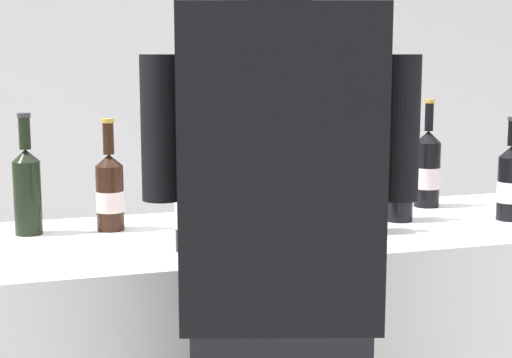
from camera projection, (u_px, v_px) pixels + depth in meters
wall_back at (151, 61)px, 4.61m from camera, size 8.00×0.10×2.80m
wine_bottle_0 at (340, 178)px, 2.38m from camera, size 0.08×0.08×0.35m
wine_bottle_1 at (320, 191)px, 2.15m from camera, size 0.08×0.08×0.31m
wine_bottle_2 at (400, 179)px, 2.31m from camera, size 0.08×0.08×0.33m
wine_bottle_3 at (427, 169)px, 2.53m from camera, size 0.08×0.08×0.35m
wine_bottle_4 at (27, 188)px, 2.13m from camera, size 0.08×0.08×0.34m
wine_bottle_6 at (190, 202)px, 1.95m from camera, size 0.08×0.08×0.34m
wine_bottle_7 at (369, 192)px, 2.16m from camera, size 0.08×0.08×0.30m
wine_bottle_8 at (110, 191)px, 2.19m from camera, size 0.08×0.08×0.32m
wine_bottle_9 at (511, 182)px, 2.32m from camera, size 0.08×0.08×0.31m
wine_glass at (259, 187)px, 2.11m from camera, size 0.07×0.07×0.19m
person_server at (252, 204)px, 2.91m from camera, size 0.57×0.30×1.78m
person_guest at (279, 341)px, 1.59m from camera, size 0.53×0.34×1.73m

